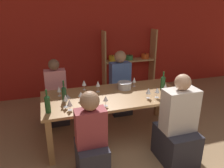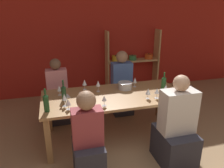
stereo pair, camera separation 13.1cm
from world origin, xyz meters
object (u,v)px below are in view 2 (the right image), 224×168
(wine_glass_empty_d, at_px, (166,88))
(wine_glass_empty_b, at_px, (98,84))
(wine_bottle_green, at_px, (64,92))
(wine_glass_red_a, at_px, (104,99))
(wine_glass_empty_f, at_px, (157,91))
(wine_glass_red_b, at_px, (84,83))
(person_near_a, at_px, (176,133))
(wine_glass_empty_a, at_px, (135,80))
(wine_glass_white_b, at_px, (59,89))
(wine_glass_red_c, at_px, (64,97))
(person_near_b, at_px, (88,146))
(mixing_bowl, at_px, (125,85))
(wine_bottle_dark, at_px, (164,83))
(dining_table, at_px, (114,100))
(shelf_unit, at_px, (133,70))
(wine_glass_empty_e, at_px, (148,91))
(person_far_b, at_px, (58,99))
(cell_phone, at_px, (67,96))
(wine_bottle_amber, at_px, (46,102))
(wine_glass_empty_c, at_px, (80,94))
(wine_glass_white_a, at_px, (68,102))
(person_far_a, at_px, (121,90))

(wine_glass_empty_d, bearing_deg, wine_glass_empty_b, 157.87)
(wine_bottle_green, xyz_separation_m, wine_glass_red_a, (0.53, -0.36, -0.01))
(wine_glass_empty_b, relative_size, wine_glass_empty_f, 1.16)
(wine_glass_red_b, height_order, person_near_a, person_near_a)
(wine_glass_empty_a, bearing_deg, wine_glass_white_b, -178.03)
(wine_glass_empty_d, height_order, wine_glass_red_c, wine_glass_red_c)
(wine_glass_empty_f, height_order, person_near_b, person_near_b)
(mixing_bowl, bearing_deg, wine_bottle_green, -169.31)
(wine_bottle_dark, bearing_deg, wine_glass_white_b, 170.93)
(person_near_a, bearing_deg, wine_glass_red_a, 149.56)
(person_near_a, bearing_deg, dining_table, 126.57)
(shelf_unit, bearing_deg, wine_glass_empty_a, -109.31)
(wine_glass_empty_b, distance_m, wine_glass_empty_d, 1.08)
(wine_glass_red_b, bearing_deg, wine_glass_empty_d, -24.80)
(wine_bottle_green, height_order, person_near_b, person_near_b)
(shelf_unit, bearing_deg, wine_glass_red_a, -119.32)
(wine_glass_red_a, height_order, wine_glass_empty_f, wine_glass_empty_f)
(wine_glass_red_b, bearing_deg, wine_glass_empty_e, -36.23)
(wine_glass_red_b, bearing_deg, person_far_b, 137.67)
(person_far_b, bearing_deg, wine_glass_white_b, 92.40)
(wine_glass_empty_b, height_order, person_far_b, person_far_b)
(dining_table, xyz_separation_m, cell_phone, (-0.72, 0.14, 0.09))
(shelf_unit, bearing_deg, wine_bottle_amber, -132.67)
(person_far_b, bearing_deg, mixing_bowl, 153.24)
(wine_glass_red_b, bearing_deg, wine_glass_white_b, -161.20)
(mixing_bowl, relative_size, wine_bottle_amber, 0.76)
(wine_bottle_amber, relative_size, wine_glass_red_a, 2.11)
(wine_bottle_green, relative_size, wine_glass_empty_d, 1.88)
(shelf_unit, distance_m, wine_glass_empty_b, 2.12)
(dining_table, height_order, wine_glass_red_b, wine_glass_red_b)
(wine_glass_red_c, relative_size, wine_glass_empty_e, 1.13)
(wine_glass_red_c, xyz_separation_m, person_far_b, (-0.08, 0.97, -0.42))
(wine_glass_empty_b, height_order, wine_glass_red_b, wine_glass_empty_b)
(wine_glass_empty_e, bearing_deg, wine_bottle_green, 166.84)
(wine_bottle_dark, xyz_separation_m, wine_glass_red_c, (-1.60, -0.16, -0.00))
(shelf_unit, relative_size, wine_bottle_amber, 4.69)
(wine_glass_empty_c, bearing_deg, wine_glass_empty_f, -11.87)
(wine_glass_empty_e, bearing_deg, wine_glass_white_a, -177.37)
(mixing_bowl, distance_m, wine_glass_white_a, 1.12)
(shelf_unit, distance_m, wine_glass_red_a, 2.59)
(wine_glass_empty_c, xyz_separation_m, cell_phone, (-0.19, 0.19, -0.10))
(wine_glass_empty_f, relative_size, person_far_b, 0.13)
(wine_glass_empty_c, bearing_deg, dining_table, 5.89)
(person_far_a, xyz_separation_m, person_far_b, (-1.23, -0.04, -0.03))
(wine_glass_empty_b, distance_m, wine_glass_red_b, 0.25)
(dining_table, relative_size, wine_glass_empty_d, 13.26)
(wine_glass_red_a, bearing_deg, wine_glass_empty_e, 5.83)
(person_near_a, bearing_deg, cell_phone, 143.83)
(mixing_bowl, bearing_deg, wine_glass_red_b, 166.89)
(wine_glass_empty_d, height_order, person_far_b, person_far_b)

